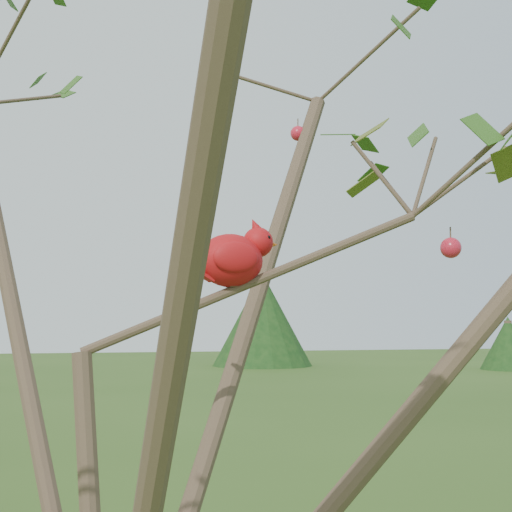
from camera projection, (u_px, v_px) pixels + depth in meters
The scene contains 3 objects.
crabapple_tree at pixel (129, 249), 1.15m from camera, with size 2.35×2.05×2.95m.
cardinal at pixel (234, 258), 1.29m from camera, with size 0.20×0.12×0.14m.
distant_trees at pixel (8, 327), 24.72m from camera, with size 38.40×9.81×3.84m.
Camera 1 is at (-0.01, -1.18, 2.01)m, focal length 50.00 mm.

